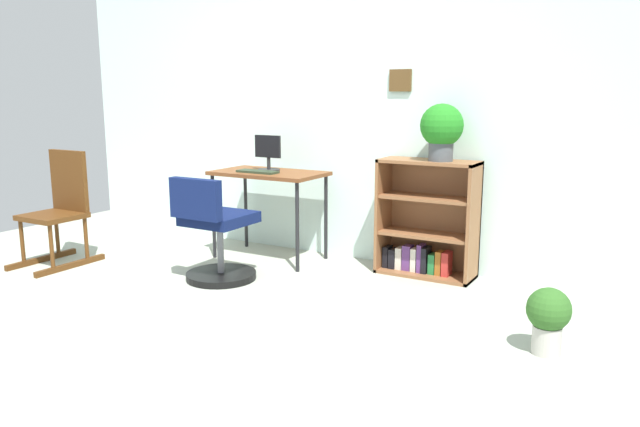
# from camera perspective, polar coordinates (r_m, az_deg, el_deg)

# --- Properties ---
(ground_plane) EXTENTS (6.24, 6.24, 0.00)m
(ground_plane) POSITION_cam_1_polar(r_m,az_deg,el_deg) (3.81, -16.63, -10.37)
(ground_plane) COLOR #9DA595
(wall_back) EXTENTS (5.20, 0.12, 2.47)m
(wall_back) POSITION_cam_1_polar(r_m,az_deg,el_deg) (5.25, 0.11, 9.70)
(wall_back) COLOR silver
(wall_back) RESTS_ON ground_plane
(desk) EXTENTS (0.90, 0.52, 0.73)m
(desk) POSITION_cam_1_polar(r_m,az_deg,el_deg) (5.08, -4.74, 3.11)
(desk) COLOR brown
(desk) RESTS_ON ground_plane
(monitor) EXTENTS (0.24, 0.18, 0.29)m
(monitor) POSITION_cam_1_polar(r_m,az_deg,el_deg) (5.11, -4.82, 5.55)
(monitor) COLOR #262628
(monitor) RESTS_ON desk
(keyboard) EXTENTS (0.35, 0.12, 0.02)m
(keyboard) POSITION_cam_1_polar(r_m,az_deg,el_deg) (4.99, -5.79, 3.87)
(keyboard) COLOR #293624
(keyboard) RESTS_ON desk
(office_chair) EXTENTS (0.52, 0.55, 0.78)m
(office_chair) POSITION_cam_1_polar(r_m,az_deg,el_deg) (4.56, -9.67, -2.05)
(office_chair) COLOR black
(office_chair) RESTS_ON ground_plane
(rocking_chair) EXTENTS (0.42, 0.64, 0.91)m
(rocking_chair) POSITION_cam_1_polar(r_m,az_deg,el_deg) (5.37, -22.89, 0.51)
(rocking_chair) COLOR #4F2C11
(rocking_chair) RESTS_ON ground_plane
(bookshelf_low) EXTENTS (0.73, 0.30, 0.88)m
(bookshelf_low) POSITION_cam_1_polar(r_m,az_deg,el_deg) (4.73, 9.89, -0.93)
(bookshelf_low) COLOR brown
(bookshelf_low) RESTS_ON ground_plane
(potted_plant_on_shelf) EXTENTS (0.31, 0.31, 0.41)m
(potted_plant_on_shelf) POSITION_cam_1_polar(r_m,az_deg,el_deg) (4.55, 11.18, 7.71)
(potted_plant_on_shelf) COLOR #474C51
(potted_plant_on_shelf) RESTS_ON bookshelf_low
(potted_plant_floor) EXTENTS (0.23, 0.23, 0.36)m
(potted_plant_floor) POSITION_cam_1_polar(r_m,az_deg,el_deg) (3.50, 20.36, -8.89)
(potted_plant_floor) COLOR #B7B2A8
(potted_plant_floor) RESTS_ON ground_plane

